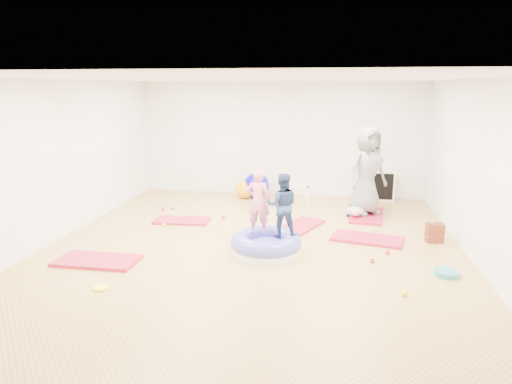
# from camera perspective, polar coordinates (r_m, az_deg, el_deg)

# --- Properties ---
(room) EXTENTS (7.01, 8.01, 2.81)m
(room) POSITION_cam_1_polar(r_m,az_deg,el_deg) (7.47, -0.38, 3.23)
(room) COLOR tan
(room) RESTS_ON ground
(gym_mat_front_left) EXTENTS (1.27, 0.64, 0.05)m
(gym_mat_front_left) POSITION_cam_1_polar(r_m,az_deg,el_deg) (7.60, -19.25, -8.10)
(gym_mat_front_left) COLOR #CF2540
(gym_mat_front_left) RESTS_ON ground
(gym_mat_mid_left) EXTENTS (1.12, 0.61, 0.05)m
(gym_mat_mid_left) POSITION_cam_1_polar(r_m,az_deg,el_deg) (9.38, -9.26, -3.54)
(gym_mat_mid_left) COLOR #CF2540
(gym_mat_mid_left) RESTS_ON ground
(gym_mat_center_back) EXTENTS (0.95, 1.24, 0.05)m
(gym_mat_center_back) POSITION_cam_1_polar(r_m,az_deg,el_deg) (8.97, 5.62, -4.20)
(gym_mat_center_back) COLOR #CF2540
(gym_mat_center_back) RESTS_ON ground
(gym_mat_right) EXTENTS (1.33, 0.87, 0.05)m
(gym_mat_right) POSITION_cam_1_polar(r_m,az_deg,el_deg) (8.40, 13.70, -5.70)
(gym_mat_right) COLOR #CF2540
(gym_mat_right) RESTS_ON ground
(gym_mat_rear_right) EXTENTS (0.79, 1.36, 0.05)m
(gym_mat_rear_right) POSITION_cam_1_polar(r_m,az_deg,el_deg) (9.89, 13.67, -2.85)
(gym_mat_rear_right) COLOR #CF2540
(gym_mat_rear_right) RESTS_ON ground
(inflatable_cushion) EXTENTS (1.17, 1.17, 0.37)m
(inflatable_cushion) POSITION_cam_1_polar(r_m,az_deg,el_deg) (7.53, 1.26, -6.59)
(inflatable_cushion) COLOR white
(inflatable_cushion) RESTS_ON ground
(child_pink) EXTENTS (0.41, 0.27, 1.09)m
(child_pink) POSITION_cam_1_polar(r_m,az_deg,el_deg) (7.46, 0.27, -0.85)
(child_pink) COLOR pink
(child_pink) RESTS_ON inflatable_cushion
(child_navy) EXTENTS (0.55, 0.45, 1.05)m
(child_navy) POSITION_cam_1_polar(r_m,az_deg,el_deg) (7.33, 3.31, -1.29)
(child_navy) COLOR navy
(child_navy) RESTS_ON inflatable_cushion
(adult_caregiver) EXTENTS (1.06, 0.99, 1.82)m
(adult_caregiver) POSITION_cam_1_polar(r_m,az_deg,el_deg) (9.75, 13.72, 2.59)
(adult_caregiver) COLOR slate
(adult_caregiver) RESTS_ON gym_mat_rear_right
(infant) EXTENTS (0.35, 0.35, 0.21)m
(infant) POSITION_cam_1_polar(r_m,az_deg,el_deg) (9.63, 12.29, -2.40)
(infant) COLOR #9FBCCF
(infant) RESTS_ON gym_mat_rear_right
(ball_pit_balls) EXTENTS (4.74, 3.71, 0.08)m
(ball_pit_balls) POSITION_cam_1_polar(r_m,az_deg,el_deg) (8.63, 1.21, -4.74)
(ball_pit_balls) COLOR red
(ball_pit_balls) RESTS_ON ground
(exercise_ball_blue) EXTENTS (0.62, 0.62, 0.62)m
(exercise_ball_blue) POSITION_cam_1_polar(r_m,az_deg,el_deg) (11.15, 0.04, 0.84)
(exercise_ball_blue) COLOR #0B0AA1
(exercise_ball_blue) RESTS_ON ground
(exercise_ball_orange) EXTENTS (0.45, 0.45, 0.45)m
(exercise_ball_orange) POSITION_cam_1_polar(r_m,az_deg,el_deg) (11.13, -1.46, 0.33)
(exercise_ball_orange) COLOR orange
(exercise_ball_orange) RESTS_ON ground
(infant_play_gym) EXTENTS (0.63, 0.59, 0.48)m
(infant_play_gym) POSITION_cam_1_polar(r_m,az_deg,el_deg) (10.39, 5.22, -0.09)
(infant_play_gym) COLOR silver
(infant_play_gym) RESTS_ON ground
(cube_shelf) EXTENTS (0.73, 0.36, 0.73)m
(cube_shelf) POSITION_cam_1_polar(r_m,az_deg,el_deg) (11.33, 15.10, 0.85)
(cube_shelf) COLOR silver
(cube_shelf) RESTS_ON ground
(balance_disc) EXTENTS (0.35, 0.35, 0.08)m
(balance_disc) POSITION_cam_1_polar(r_m,az_deg,el_deg) (7.25, 22.75, -9.33)
(balance_disc) COLOR teal
(balance_disc) RESTS_ON ground
(backpack) EXTENTS (0.31, 0.21, 0.34)m
(backpack) POSITION_cam_1_polar(r_m,az_deg,el_deg) (8.63, 21.42, -4.76)
(backpack) COLOR #B84C2B
(backpack) RESTS_ON ground
(yellow_toy) EXTENTS (0.21, 0.21, 0.03)m
(yellow_toy) POSITION_cam_1_polar(r_m,az_deg,el_deg) (6.64, -18.80, -11.29)
(yellow_toy) COLOR #FFFB10
(yellow_toy) RESTS_ON ground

